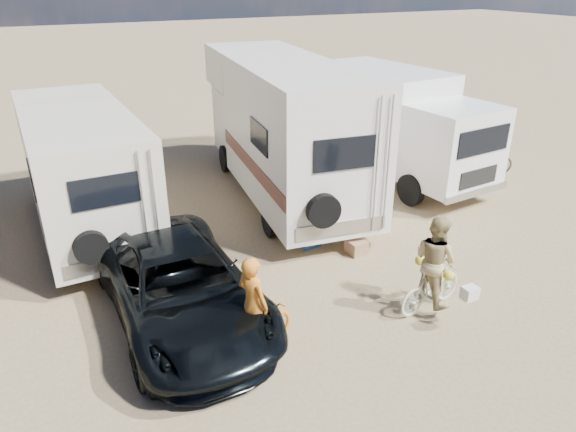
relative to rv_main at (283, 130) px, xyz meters
name	(u,v)px	position (x,y,z in m)	size (l,w,h in m)	color
ground	(435,312)	(0.02, -6.84, -1.96)	(140.00, 140.00, 0.00)	#9B835C
rv_main	(283,130)	(0.00, 0.00, 0.00)	(2.61, 8.35, 3.92)	silver
rv_left	(84,173)	(-5.48, -0.03, -0.41)	(2.38, 6.49, 3.09)	#ECEACF
box_truck	(397,127)	(3.87, -0.27, -0.29)	(2.56, 6.54, 3.33)	white
dark_suv	(180,286)	(-4.48, -4.88, -1.22)	(2.46, 5.34, 1.48)	black
bike_man	(254,332)	(-3.65, -6.43, -1.50)	(0.61, 1.75, 0.92)	#D06A0F
bike_woman	(431,287)	(0.00, -6.68, -1.47)	(0.46, 1.62, 0.97)	beige
rider_man	(253,312)	(-3.65, -6.43, -1.09)	(0.63, 0.42, 1.74)	orange
rider_woman	(434,268)	(0.00, -6.68, -1.05)	(0.89, 0.69, 1.82)	tan
bike_parked	(483,159)	(6.72, -1.27, -1.47)	(0.64, 1.84, 0.97)	#2A2C2A
cooler	(310,238)	(-0.86, -3.30, -1.74)	(0.54, 0.39, 0.43)	#2A4F8D
crate	(356,247)	(-0.07, -4.14, -1.79)	(0.41, 0.41, 0.33)	#986F4F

